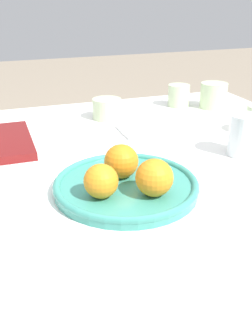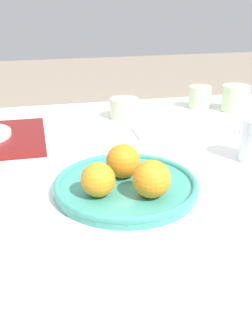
{
  "view_description": "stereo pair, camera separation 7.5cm",
  "coord_description": "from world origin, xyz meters",
  "px_view_note": "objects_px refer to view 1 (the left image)",
  "views": [
    {
      "loc": [
        -0.23,
        -0.89,
        1.11
      ],
      "look_at": [
        -0.01,
        -0.24,
        0.79
      ],
      "focal_mm": 42.0,
      "sensor_mm": 36.0,
      "label": 1
    },
    {
      "loc": [
        -0.16,
        -0.91,
        1.11
      ],
      "look_at": [
        -0.01,
        -0.24,
        0.79
      ],
      "focal_mm": 42.0,
      "sensor_mm": 36.0,
      "label": 2
    }
  ],
  "objects_px": {
    "water_glass": "(244,135)",
    "napkin": "(143,130)",
    "fruit_platter": "(126,185)",
    "cup_1": "(213,96)",
    "orange_1": "(121,161)",
    "orange_2": "(101,181)",
    "cup_0": "(107,109)",
    "orange_0": "(154,178)",
    "cup_3": "(179,95)"
  },
  "relations": [
    {
      "from": "napkin",
      "to": "orange_2",
      "type": "bearing_deg",
      "value": -122.24
    },
    {
      "from": "orange_2",
      "to": "napkin",
      "type": "bearing_deg",
      "value": 57.76
    },
    {
      "from": "orange_1",
      "to": "cup_1",
      "type": "relative_size",
      "value": 0.78
    },
    {
      "from": "orange_1",
      "to": "orange_2",
      "type": "xyz_separation_m",
      "value": [
        -0.06,
        -0.07,
        -0.0
      ]
    },
    {
      "from": "cup_0",
      "to": "cup_3",
      "type": "distance_m",
      "value": 0.27
    },
    {
      "from": "orange_2",
      "to": "cup_1",
      "type": "xyz_separation_m",
      "value": [
        0.53,
        0.5,
        -0.01
      ]
    },
    {
      "from": "orange_0",
      "to": "napkin",
      "type": "distance_m",
      "value": 0.4
    },
    {
      "from": "orange_2",
      "to": "cup_0",
      "type": "distance_m",
      "value": 0.53
    },
    {
      "from": "fruit_platter",
      "to": "napkin",
      "type": "height_order",
      "value": "fruit_platter"
    },
    {
      "from": "cup_1",
      "to": "orange_0",
      "type": "bearing_deg",
      "value": -129.75
    },
    {
      "from": "fruit_platter",
      "to": "cup_3",
      "type": "bearing_deg",
      "value": 54.57
    },
    {
      "from": "orange_0",
      "to": "orange_1",
      "type": "xyz_separation_m",
      "value": [
        -0.03,
        0.09,
        -0.0
      ]
    },
    {
      "from": "orange_1",
      "to": "orange_2",
      "type": "distance_m",
      "value": 0.09
    },
    {
      "from": "cup_0",
      "to": "napkin",
      "type": "bearing_deg",
      "value": -67.54
    },
    {
      "from": "orange_1",
      "to": "cup_0",
      "type": "xyz_separation_m",
      "value": [
        0.1,
        0.43,
        -0.02
      ]
    },
    {
      "from": "fruit_platter",
      "to": "orange_1",
      "type": "xyz_separation_m",
      "value": [
        0.0,
        0.03,
        0.04
      ]
    },
    {
      "from": "fruit_platter",
      "to": "orange_2",
      "type": "relative_size",
      "value": 4.5
    },
    {
      "from": "cup_3",
      "to": "cup_0",
      "type": "bearing_deg",
      "value": -168.71
    },
    {
      "from": "orange_0",
      "to": "orange_2",
      "type": "xyz_separation_m",
      "value": [
        -0.09,
        0.02,
        -0.0
      ]
    },
    {
      "from": "orange_1",
      "to": "napkin",
      "type": "xyz_separation_m",
      "value": [
        0.16,
        0.29,
        -0.05
      ]
    },
    {
      "from": "water_glass",
      "to": "orange_2",
      "type": "bearing_deg",
      "value": -162.78
    },
    {
      "from": "fruit_platter",
      "to": "cup_0",
      "type": "xyz_separation_m",
      "value": [
        0.1,
        0.47,
        0.02
      ]
    },
    {
      "from": "fruit_platter",
      "to": "orange_1",
      "type": "distance_m",
      "value": 0.05
    },
    {
      "from": "orange_2",
      "to": "cup_1",
      "type": "height_order",
      "value": "cup_1"
    },
    {
      "from": "orange_1",
      "to": "cup_3",
      "type": "distance_m",
      "value": 0.61
    },
    {
      "from": "orange_0",
      "to": "orange_2",
      "type": "relative_size",
      "value": 1.1
    },
    {
      "from": "cup_0",
      "to": "cup_1",
      "type": "relative_size",
      "value": 1.0
    },
    {
      "from": "orange_1",
      "to": "cup_1",
      "type": "bearing_deg",
      "value": 42.73
    },
    {
      "from": "fruit_platter",
      "to": "cup_1",
      "type": "bearing_deg",
      "value": 44.65
    },
    {
      "from": "cup_1",
      "to": "cup_3",
      "type": "bearing_deg",
      "value": 150.33
    },
    {
      "from": "orange_0",
      "to": "cup_3",
      "type": "xyz_separation_m",
      "value": [
        0.34,
        0.58,
        -0.02
      ]
    },
    {
      "from": "orange_1",
      "to": "cup_0",
      "type": "distance_m",
      "value": 0.45
    },
    {
      "from": "cup_0",
      "to": "napkin",
      "type": "distance_m",
      "value": 0.16
    },
    {
      "from": "fruit_platter",
      "to": "cup_1",
      "type": "distance_m",
      "value": 0.66
    },
    {
      "from": "fruit_platter",
      "to": "water_glass",
      "type": "relative_size",
      "value": 2.91
    },
    {
      "from": "orange_0",
      "to": "fruit_platter",
      "type": "bearing_deg",
      "value": 119.15
    },
    {
      "from": "water_glass",
      "to": "cup_0",
      "type": "xyz_separation_m",
      "value": [
        -0.22,
        0.38,
        -0.02
      ]
    },
    {
      "from": "cup_1",
      "to": "napkin",
      "type": "height_order",
      "value": "cup_1"
    },
    {
      "from": "fruit_platter",
      "to": "orange_2",
      "type": "distance_m",
      "value": 0.08
    },
    {
      "from": "orange_1",
      "to": "orange_2",
      "type": "height_order",
      "value": "orange_1"
    },
    {
      "from": "cup_1",
      "to": "napkin",
      "type": "relative_size",
      "value": 0.69
    },
    {
      "from": "cup_1",
      "to": "cup_3",
      "type": "xyz_separation_m",
      "value": [
        -0.1,
        0.06,
        -0.01
      ]
    },
    {
      "from": "orange_2",
      "to": "water_glass",
      "type": "relative_size",
      "value": 0.65
    },
    {
      "from": "cup_3",
      "to": "orange_1",
      "type": "bearing_deg",
      "value": -127.04
    },
    {
      "from": "fruit_platter",
      "to": "cup_0",
      "type": "bearing_deg",
      "value": 77.71
    },
    {
      "from": "cup_3",
      "to": "napkin",
      "type": "xyz_separation_m",
      "value": [
        -0.21,
        -0.2,
        -0.03
      ]
    },
    {
      "from": "cup_1",
      "to": "cup_3",
      "type": "relative_size",
      "value": 1.22
    },
    {
      "from": "cup_1",
      "to": "napkin",
      "type": "xyz_separation_m",
      "value": [
        -0.31,
        -0.15,
        -0.04
      ]
    },
    {
      "from": "napkin",
      "to": "cup_1",
      "type": "bearing_deg",
      "value": 25.39
    },
    {
      "from": "water_glass",
      "to": "napkin",
      "type": "height_order",
      "value": "water_glass"
    }
  ]
}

